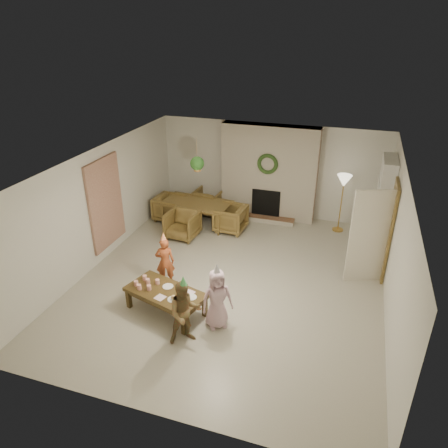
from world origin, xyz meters
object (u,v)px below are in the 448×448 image
at_px(dining_chair_left, 170,208).
at_px(dining_table, 196,214).
at_px(dining_chair_right, 230,218).
at_px(child_plaid, 185,313).
at_px(dining_chair_far, 208,202).
at_px(child_pink, 217,299).
at_px(dining_chair_near, 183,225).
at_px(coffee_table_top, 165,293).
at_px(child_red, 165,262).

bearing_deg(dining_chair_left, dining_table, -90.00).
xyz_separation_m(dining_chair_right, child_plaid, (0.50, -4.13, 0.24)).
bearing_deg(dining_chair_far, child_pink, 115.97).
bearing_deg(dining_chair_left, child_pink, -140.91).
bearing_deg(dining_chair_near, coffee_table_top, -68.74).
height_order(dining_chair_left, child_plaid, child_plaid).
bearing_deg(dining_chair_near, dining_chair_left, 135.00).
relative_size(dining_chair_near, dining_chair_right, 1.00).
relative_size(dining_chair_right, child_plaid, 0.65).
xyz_separation_m(dining_table, dining_chair_near, (-0.06, -0.77, 0.03)).
bearing_deg(dining_chair_right, dining_chair_left, -90.00).
distance_m(dining_chair_left, child_red, 3.06).
bearing_deg(child_red, dining_chair_left, -91.42).
height_order(dining_table, dining_chair_near, dining_chair_near).
relative_size(dining_chair_far, dining_chair_right, 1.00).
height_order(coffee_table_top, child_red, child_red).
relative_size(dining_table, dining_chair_far, 2.34).
bearing_deg(dining_chair_left, dining_chair_right, -90.00).
bearing_deg(dining_chair_right, child_plaid, 11.03).
xyz_separation_m(child_red, child_pink, (1.40, -0.90, 0.04)).
distance_m(coffee_table_top, child_plaid, 0.90).
xyz_separation_m(dining_table, dining_chair_right, (0.96, -0.07, 0.03)).
bearing_deg(dining_table, dining_chair_left, 180.00).
xyz_separation_m(dining_chair_near, dining_chair_far, (0.11, 1.53, 0.00)).
distance_m(dining_chair_left, coffee_table_top, 3.97).
relative_size(dining_chair_right, coffee_table_top, 0.51).
height_order(dining_chair_right, child_red, child_red).
bearing_deg(child_pink, child_plaid, -159.18).
height_order(dining_chair_far, coffee_table_top, dining_chair_far).
distance_m(child_red, child_pink, 1.67).
bearing_deg(coffee_table_top, dining_chair_left, 129.66).
bearing_deg(dining_table, child_plaid, -66.71).
xyz_separation_m(dining_table, coffee_table_top, (0.81, -3.58, 0.11)).
xyz_separation_m(child_red, child_plaid, (1.03, -1.44, 0.06)).
height_order(dining_table, coffee_table_top, dining_table).
height_order(dining_chair_left, child_pink, child_pink).
relative_size(dining_chair_near, coffee_table_top, 0.51).
distance_m(dining_chair_right, child_red, 2.75).
distance_m(coffee_table_top, child_red, 0.92).
relative_size(dining_chair_right, child_pink, 0.67).
height_order(child_red, child_pink, child_pink).
bearing_deg(coffee_table_top, dining_chair_near, 123.32).
bearing_deg(child_pink, dining_chair_left, 90.24).
bearing_deg(child_pink, coffee_table_top, 141.12).
bearing_deg(dining_chair_near, child_red, -72.34).
bearing_deg(dining_chair_near, dining_chair_far, 90.00).
distance_m(dining_chair_left, child_pink, 4.53).
distance_m(child_plaid, child_pink, 0.65).
bearing_deg(child_plaid, dining_chair_far, 71.57).
height_order(child_plaid, child_pink, child_plaid).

